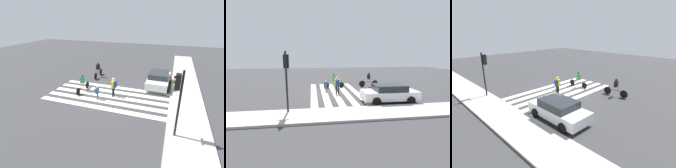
# 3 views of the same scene
# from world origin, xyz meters

# --- Properties ---
(ground_plane) EXTENTS (60.00, 60.00, 0.00)m
(ground_plane) POSITION_xyz_m (0.00, 0.00, 0.00)
(ground_plane) COLOR #38383A
(sidewalk_curb) EXTENTS (36.00, 2.50, 0.14)m
(sidewalk_curb) POSITION_xyz_m (0.00, 6.25, 0.07)
(sidewalk_curb) COLOR #ADA89E
(sidewalk_curb) RESTS_ON ground_plane
(crosswalk_stripes) EXTENTS (4.64, 10.00, 0.01)m
(crosswalk_stripes) POSITION_xyz_m (0.00, 0.00, 0.00)
(crosswalk_stripes) COLOR #F2EDCC
(crosswalk_stripes) RESTS_ON ground_plane
(traffic_light) EXTENTS (0.60, 0.50, 3.92)m
(traffic_light) POSITION_xyz_m (3.73, 5.34, 2.75)
(traffic_light) COLOR black
(traffic_light) RESTS_ON ground_plane
(pedestrian_adult_yellow_jacket) EXTENTS (0.46, 0.39, 1.63)m
(pedestrian_adult_yellow_jacket) POSITION_xyz_m (-0.15, 0.53, 0.96)
(pedestrian_adult_yellow_jacket) COLOR black
(pedestrian_adult_yellow_jacket) RESTS_ON ground_plane
(pedestrian_adult_tall_backpack) EXTENTS (0.34, 0.30, 1.16)m
(pedestrian_adult_tall_backpack) POSITION_xyz_m (0.87, -0.53, 0.68)
(pedestrian_adult_tall_backpack) COLOR #6B6051
(pedestrian_adult_tall_backpack) RESTS_ON ground_plane
(cyclist_far_lane) EXTENTS (2.29, 0.40, 1.59)m
(cyclist_far_lane) POSITION_xyz_m (-0.18, -2.41, 0.86)
(cyclist_far_lane) COLOR black
(cyclist_far_lane) RESTS_ON ground_plane
(cyclist_mid_street) EXTENTS (2.26, 0.41, 1.64)m
(cyclist_mid_street) POSITION_xyz_m (-4.26, -2.73, 0.87)
(cyclist_mid_street) COLOR black
(cyclist_mid_street) RESTS_ON ground_plane
(car_parked_dark_suv) EXTENTS (4.32, 2.11, 1.40)m
(car_parked_dark_suv) POSITION_xyz_m (-3.78, 3.81, 0.72)
(car_parked_dark_suv) COLOR silver
(car_parked_dark_suv) RESTS_ON ground_plane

